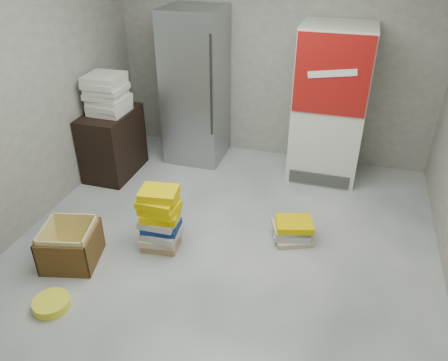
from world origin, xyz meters
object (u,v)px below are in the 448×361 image
Objects in this scene: cardboard_box at (71,247)px; wood_shelf at (113,143)px; steel_fridge at (196,87)px; coke_cooler at (330,105)px; phonebook_stack_main at (160,220)px.

wood_shelf is at bearing 91.39° from cardboard_box.
steel_fridge is 2.37× the size of wood_shelf.
cardboard_box is at bearing -74.90° from wood_shelf.
coke_cooler is 2.81× the size of phonebook_stack_main.
cardboard_box is (-0.71, -0.42, -0.16)m from phonebook_stack_main.
phonebook_stack_main is 1.12× the size of cardboard_box.
cardboard_box is at bearing -130.93° from coke_cooler.
wood_shelf is at bearing -138.69° from steel_fridge.
phonebook_stack_main is (0.32, -1.93, -0.63)m from steel_fridge.
steel_fridge reaches higher than cardboard_box.
wood_shelf is at bearing 128.19° from phonebook_stack_main.
steel_fridge reaches higher than wood_shelf.
cardboard_box is (0.44, -1.63, -0.24)m from wood_shelf.
steel_fridge is at bearing 179.82° from coke_cooler.
steel_fridge is 2.06m from phonebook_stack_main.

